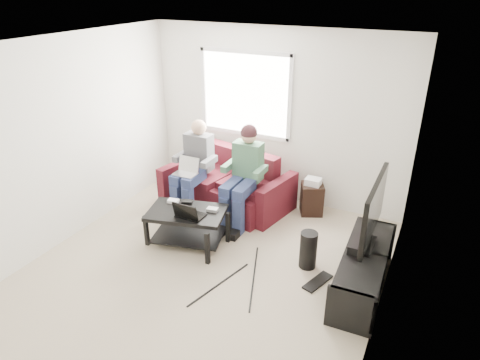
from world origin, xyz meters
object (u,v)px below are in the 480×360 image
at_px(sofa, 228,186).
at_px(tv, 373,211).
at_px(subwoofer, 308,250).
at_px(tv_stand, 363,272).
at_px(end_table, 312,197).
at_px(coffee_table, 187,220).

height_order(sofa, tv, tv).
xyz_separation_m(tv, subwoofer, (-0.67, 0.02, -0.72)).
bearing_deg(tv_stand, end_table, 126.49).
xyz_separation_m(tv_stand, subwoofer, (-0.68, 0.12, 0.02)).
xyz_separation_m(tv_stand, end_table, (-1.04, 1.41, 0.03)).
height_order(tv_stand, end_table, end_table).
relative_size(coffee_table, tv, 0.99).
distance_m(sofa, tv, 2.54).
distance_m(coffee_table, subwoofer, 1.59).
height_order(coffee_table, tv, tv).
height_order(sofa, subwoofer, sofa).
height_order(sofa, end_table, sofa).
distance_m(tv_stand, subwoofer, 0.69).
distance_m(sofa, coffee_table, 1.18).
relative_size(coffee_table, tv_stand, 0.73).
relative_size(tv, subwoofer, 2.34).
xyz_separation_m(sofa, end_table, (1.22, 0.33, -0.06)).
relative_size(tv_stand, tv, 1.36).
height_order(tv_stand, tv, tv).
distance_m(sofa, subwoofer, 1.85).
bearing_deg(coffee_table, sofa, 90.59).
bearing_deg(tv, sofa, 156.53).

